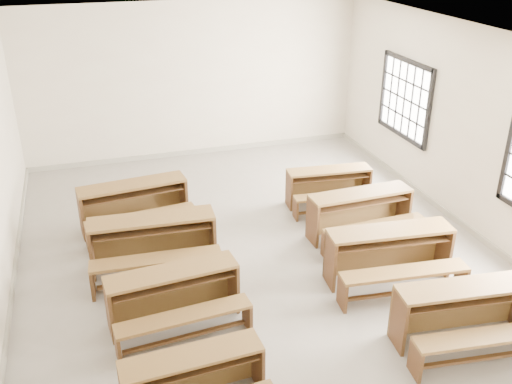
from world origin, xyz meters
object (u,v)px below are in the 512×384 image
object	(u,v)px
desk_set_1	(174,294)
desk_set_2	(153,240)
desk_set_0	(194,379)
desk_set_6	(361,211)
desk_set_5	(390,252)
desk_set_3	(134,203)
desk_set_4	(465,311)
desk_set_7	(329,185)

from	to	relation	value
desk_set_1	desk_set_2	xyz separation A→B (m)	(-0.06, 1.32, 0.04)
desk_set_0	desk_set_1	xyz separation A→B (m)	(0.06, 1.44, 0.04)
desk_set_2	desk_set_6	bearing A→B (deg)	2.99
desk_set_1	desk_set_6	size ratio (longest dim) A/B	1.00
desk_set_0	desk_set_5	world-z (taller)	desk_set_5
desk_set_1	desk_set_3	size ratio (longest dim) A/B	0.93
desk_set_4	desk_set_5	size ratio (longest dim) A/B	0.95
desk_set_3	desk_set_5	size ratio (longest dim) A/B	1.00
desk_set_7	desk_set_5	bearing A→B (deg)	-88.48
desk_set_1	desk_set_5	xyz separation A→B (m)	(3.00, 0.04, 0.03)
desk_set_0	desk_set_4	distance (m)	3.26
desk_set_5	desk_set_1	bearing A→B (deg)	-173.53
desk_set_6	desk_set_7	distance (m)	1.17
desk_set_2	desk_set_1	bearing A→B (deg)	-83.65
desk_set_4	desk_set_6	distance (m)	2.65
desk_set_1	desk_set_7	bearing A→B (deg)	32.85
desk_set_1	desk_set_2	world-z (taller)	desk_set_2
desk_set_1	desk_set_7	xyz separation A→B (m)	(3.18, 2.46, -0.04)
desk_set_5	desk_set_3	bearing A→B (deg)	146.65
desk_set_0	desk_set_2	world-z (taller)	desk_set_2
desk_set_2	desk_set_7	bearing A→B (deg)	22.95
desk_set_0	desk_set_5	size ratio (longest dim) A/B	0.82
desk_set_4	desk_set_7	world-z (taller)	desk_set_4
desk_set_5	desk_set_6	bearing A→B (deg)	87.00
desk_set_1	desk_set_3	bearing A→B (deg)	89.11
desk_set_1	desk_set_6	bearing A→B (deg)	17.03
desk_set_2	desk_set_3	size ratio (longest dim) A/B	1.01
desk_set_6	desk_set_7	xyz separation A→B (m)	(-0.02, 1.17, -0.05)
desk_set_2	desk_set_4	world-z (taller)	desk_set_2
desk_set_4	desk_set_5	world-z (taller)	desk_set_5
desk_set_1	desk_set_3	xyz separation A→B (m)	(-0.18, 2.63, 0.03)
desk_set_6	desk_set_7	world-z (taller)	desk_set_6
desk_set_3	desk_set_5	xyz separation A→B (m)	(3.19, -2.59, 0.00)
desk_set_3	desk_set_4	world-z (taller)	desk_set_3
desk_set_2	desk_set_4	distance (m)	4.22
desk_set_0	desk_set_4	world-z (taller)	desk_set_4
desk_set_2	desk_set_4	xyz separation A→B (m)	(3.26, -2.68, -0.03)
desk_set_1	desk_set_4	xyz separation A→B (m)	(3.20, -1.36, 0.01)
desk_set_0	desk_set_3	distance (m)	4.07
desk_set_0	desk_set_4	size ratio (longest dim) A/B	0.86
desk_set_5	desk_set_0	bearing A→B (deg)	-148.48
desk_set_4	desk_set_3	bearing A→B (deg)	136.78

